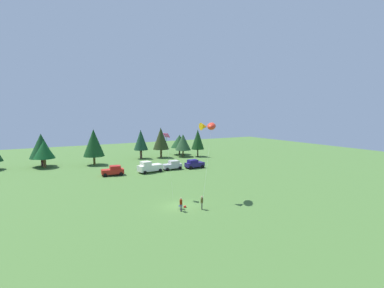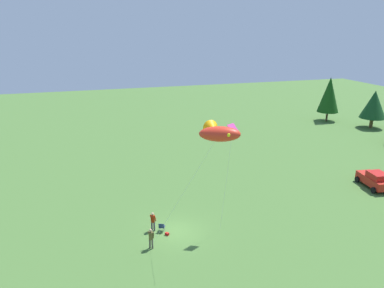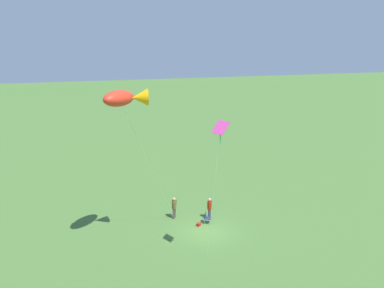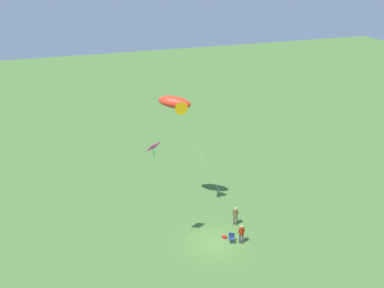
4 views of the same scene
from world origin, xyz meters
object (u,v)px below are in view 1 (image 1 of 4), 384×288
Objects in this scene: backpack_on_grass at (185,207)px; kite_large_fish at (210,126)px; person_kite_flyer at (202,202)px; car_silver_compact at (172,165)px; folding_chair at (181,205)px; person_spectator at (181,203)px; kite_diamond_rainbow at (167,137)px; truck_white_pickup at (149,167)px; car_red_sedan at (113,171)px; car_navy_hatch at (194,164)px.

kite_large_fish reaches higher than backpack_on_grass.
person_kite_flyer is 0.41× the size of car_silver_compact.
folding_chair is 11.88m from kite_large_fish.
person_spectator reaches higher than backpack_on_grass.
kite_diamond_rainbow is at bearing -40.58° from person_kite_flyer.
truck_white_pickup is at bearing 76.72° from kite_diamond_rainbow.
backpack_on_grass is 10.40m from kite_diamond_rainbow.
car_red_sedan is 0.84× the size of truck_white_pickup.
truck_white_pickup is 19.80m from kite_diamond_rainbow.
folding_chair is at bearing -85.81° from person_spectator.
kite_diamond_rainbow is (-1.45, 7.40, 7.77)m from person_kite_flyer.
person_kite_flyer is 0.41× the size of car_navy_hatch.
car_silver_compact reaches higher than folding_chair.
kite_large_fish reaches higher than car_navy_hatch.
car_navy_hatch is at bearing 3.45° from car_red_sedan.
kite_large_fish reaches higher than car_red_sedan.
truck_white_pickup is at bearing 1.41° from car_red_sedan.
folding_chair is at bearing -97.63° from kite_diamond_rainbow.
kite_large_fish is at bearing -94.32° from person_kite_flyer.
person_spectator is at bearing -100.11° from kite_diamond_rainbow.
person_kite_flyer reaches higher than backpack_on_grass.
car_navy_hatch is (13.07, 24.68, -0.07)m from person_kite_flyer.
backpack_on_grass is (-1.56, 1.68, -0.91)m from person_kite_flyer.
folding_chair is at bearing 7.06° from person_kite_flyer.
person_kite_flyer and person_spectator have the same top height.
car_red_sedan is (-1.84, 25.24, -0.07)m from person_spectator.
kite_diamond_rainbow is at bearing 68.46° from truck_white_pickup.
backpack_on_grass is (0.70, 0.31, -0.38)m from folding_chair.
person_spectator is at bearing 23.67° from person_kite_flyer.
car_silver_compact is 22.08m from kite_diamond_rainbow.
truck_white_pickup is 5.46m from car_silver_compact.
car_silver_compact is at bearing 78.42° from kite_large_fish.
person_spectator is 0.16× the size of kite_large_fish.
kite_diamond_rainbow is (0.10, 5.72, 8.68)m from backpack_on_grass.
kite_diamond_rainbow is (1.20, 6.71, 7.77)m from person_spectator.
car_silver_compact reaches higher than backpack_on_grass.
person_spectator is at bearing 85.21° from folding_chair.
car_silver_compact is 0.45× the size of kite_diamond_rainbow.
kite_diamond_rainbow is (-4.19, -17.75, 7.69)m from truck_white_pickup.
truck_white_pickup is at bearing -57.90° from person_kite_flyer.
person_kite_flyer is 25.31m from truck_white_pickup.
kite_large_fish reaches higher than person_spectator.
car_red_sedan is 20.35m from kite_diamond_rainbow.
person_spectator is 25.31m from car_red_sedan.
car_red_sedan reaches higher than person_kite_flyer.
kite_large_fish reaches higher than car_silver_compact.
person_kite_flyer is 0.16× the size of kite_large_fish.
car_silver_compact is at bearing 6.32° from car_red_sedan.
folding_chair is 24.67m from car_red_sedan.
truck_white_pickup is 0.48× the size of kite_large_fish.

